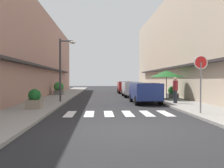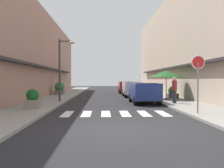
# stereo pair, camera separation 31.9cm
# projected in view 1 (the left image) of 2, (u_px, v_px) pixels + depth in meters

# --- Properties ---
(ground_plane) EXTENTS (85.45, 85.45, 0.00)m
(ground_plane) POSITION_uv_depth(u_px,v_px,m) (109.00, 97.00, 23.95)
(ground_plane) COLOR #232326
(sidewalk_left) EXTENTS (2.74, 54.38, 0.12)m
(sidewalk_left) POSITION_uv_depth(u_px,v_px,m) (60.00, 97.00, 23.71)
(sidewalk_left) COLOR gray
(sidewalk_left) RESTS_ON ground_plane
(sidewalk_right) EXTENTS (2.74, 54.38, 0.12)m
(sidewalk_right) POSITION_uv_depth(u_px,v_px,m) (157.00, 96.00, 24.20)
(sidewalk_right) COLOR gray
(sidewalk_right) RESTS_ON ground_plane
(building_row_left) EXTENTS (5.50, 36.96, 8.35)m
(building_row_left) POSITION_uv_depth(u_px,v_px,m) (21.00, 54.00, 24.38)
(building_row_left) COLOR #A87A6B
(building_row_left) RESTS_ON ground_plane
(building_row_right) EXTENTS (5.50, 36.96, 10.26)m
(building_row_right) POSITION_uv_depth(u_px,v_px,m) (193.00, 46.00, 25.25)
(building_row_right) COLOR #C6B299
(building_row_right) RESTS_ON ground_plane
(crosswalk) EXTENTS (5.20, 2.20, 0.01)m
(crosswalk) POSITION_uv_depth(u_px,v_px,m) (118.00, 114.00, 12.36)
(crosswalk) COLOR silver
(crosswalk) RESTS_ON ground_plane
(parked_car_near) EXTENTS (1.83, 3.95, 1.47)m
(parked_car_near) POSITION_uv_depth(u_px,v_px,m) (145.00, 91.00, 17.65)
(parked_car_near) COLOR navy
(parked_car_near) RESTS_ON ground_plane
(parked_car_mid) EXTENTS (1.85, 3.96, 1.47)m
(parked_car_mid) POSITION_uv_depth(u_px,v_px,m) (132.00, 88.00, 24.48)
(parked_car_mid) COLOR silver
(parked_car_mid) RESTS_ON ground_plane
(parked_car_far) EXTENTS (1.89, 4.24, 1.47)m
(parked_car_far) POSITION_uv_depth(u_px,v_px,m) (125.00, 86.00, 31.14)
(parked_car_far) COLOR maroon
(parked_car_far) RESTS_ON ground_plane
(round_street_sign) EXTENTS (0.65, 0.07, 2.71)m
(round_street_sign) POSITION_uv_depth(u_px,v_px,m) (201.00, 69.00, 11.68)
(round_street_sign) COLOR slate
(round_street_sign) RESTS_ON sidewalk_right
(street_lamp) EXTENTS (1.19, 0.28, 4.52)m
(street_lamp) POSITION_uv_depth(u_px,v_px,m) (63.00, 62.00, 17.95)
(street_lamp) COLOR #38383D
(street_lamp) RESTS_ON sidewalk_left
(cafe_umbrella) EXTENTS (2.74, 2.74, 2.32)m
(cafe_umbrella) POSITION_uv_depth(u_px,v_px,m) (166.00, 74.00, 20.09)
(cafe_umbrella) COLOR #262626
(cafe_umbrella) RESTS_ON sidewalk_right
(planter_corner) EXTENTS (0.82, 0.82, 1.06)m
(planter_corner) POSITION_uv_depth(u_px,v_px,m) (35.00, 100.00, 13.61)
(planter_corner) COLOR gray
(planter_corner) RESTS_ON sidewalk_left
(planter_midblock) EXTENTS (0.87, 0.87, 1.02)m
(planter_midblock) POSITION_uv_depth(u_px,v_px,m) (172.00, 93.00, 21.27)
(planter_midblock) COLOR #4C4C4C
(planter_midblock) RESTS_ON sidewalk_right
(planter_far) EXTENTS (1.04, 1.04, 1.34)m
(planter_far) POSITION_uv_depth(u_px,v_px,m) (59.00, 88.00, 26.24)
(planter_far) COLOR slate
(planter_far) RESTS_ON sidewalk_left
(pedestrian_walking_near) EXTENTS (0.34, 0.34, 1.74)m
(pedestrian_walking_near) POSITION_uv_depth(u_px,v_px,m) (175.00, 89.00, 16.71)
(pedestrian_walking_near) COLOR #282B33
(pedestrian_walking_near) RESTS_ON sidewalk_right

